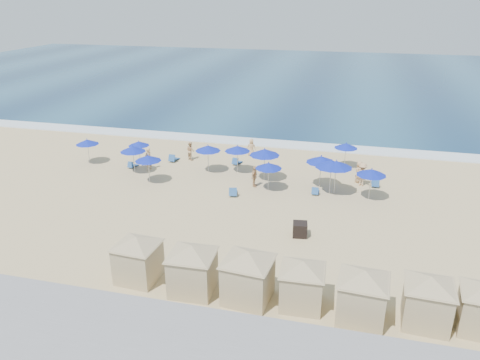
% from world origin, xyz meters
% --- Properties ---
extents(ground, '(160.00, 160.00, 0.00)m').
position_xyz_m(ground, '(0.00, 0.00, 0.00)').
color(ground, tan).
rests_on(ground, ground).
extents(ocean, '(160.00, 80.00, 0.06)m').
position_xyz_m(ocean, '(0.00, 55.00, 0.03)').
color(ocean, navy).
rests_on(ocean, ground).
extents(surf_line, '(160.00, 2.50, 0.08)m').
position_xyz_m(surf_line, '(0.00, 15.50, 0.04)').
color(surf_line, white).
rests_on(surf_line, ground).
extents(seawall, '(160.00, 6.10, 1.22)m').
position_xyz_m(seawall, '(0.00, -13.50, 0.65)').
color(seawall, gray).
rests_on(seawall, ground).
extents(trash_bin, '(0.97, 0.97, 0.86)m').
position_xyz_m(trash_bin, '(4.30, -2.48, 0.43)').
color(trash_bin, black).
rests_on(trash_bin, ground).
extents(cabana_0, '(4.30, 4.30, 2.70)m').
position_xyz_m(cabana_0, '(-3.13, -9.12, 1.55)').
color(cabana_0, tan).
rests_on(cabana_0, ground).
extents(cabana_1, '(4.48, 4.48, 2.81)m').
position_xyz_m(cabana_1, '(-0.08, -9.42, 1.61)').
color(cabana_1, tan).
rests_on(cabana_1, ground).
extents(cabana_2, '(4.60, 4.60, 2.90)m').
position_xyz_m(cabana_2, '(2.70, -9.41, 1.66)').
color(cabana_2, tan).
rests_on(cabana_2, ground).
extents(cabana_3, '(4.18, 4.18, 2.62)m').
position_xyz_m(cabana_3, '(5.24, -9.24, 1.50)').
color(cabana_3, tan).
rests_on(cabana_3, ground).
extents(cabana_4, '(4.46, 4.46, 2.80)m').
position_xyz_m(cabana_4, '(7.97, -9.59, 1.61)').
color(cabana_4, tan).
rests_on(cabana_4, ground).
extents(cabana_5, '(4.30, 4.30, 2.70)m').
position_xyz_m(cabana_5, '(10.75, -9.22, 1.54)').
color(cabana_5, tan).
rests_on(cabana_5, ground).
extents(umbrella_0, '(1.96, 1.96, 2.23)m').
position_xyz_m(umbrella_0, '(-15.10, 6.09, 1.93)').
color(umbrella_0, '#A5A8AD').
rests_on(umbrella_0, ground).
extents(umbrella_1, '(2.07, 2.07, 2.36)m').
position_xyz_m(umbrella_1, '(-10.27, 4.93, 2.04)').
color(umbrella_1, '#A5A8AD').
rests_on(umbrella_1, ground).
extents(umbrella_2, '(1.80, 1.80, 2.05)m').
position_xyz_m(umbrella_2, '(-10.84, 7.18, 1.78)').
color(umbrella_2, '#A5A8AD').
rests_on(umbrella_2, ground).
extents(umbrella_3, '(2.03, 2.03, 2.31)m').
position_xyz_m(umbrella_3, '(-8.18, 3.27, 2.00)').
color(umbrella_3, '#A5A8AD').
rests_on(umbrella_3, ground).
extents(umbrella_4, '(2.08, 2.08, 2.37)m').
position_xyz_m(umbrella_4, '(-4.44, 6.60, 2.06)').
color(umbrella_4, '#A5A8AD').
rests_on(umbrella_4, ground).
extents(umbrella_5, '(2.08, 2.08, 2.37)m').
position_xyz_m(umbrella_5, '(-2.09, 7.10, 2.06)').
color(umbrella_5, '#A5A8AD').
rests_on(umbrella_5, ground).
extents(umbrella_6, '(1.98, 1.98, 2.25)m').
position_xyz_m(umbrella_6, '(1.08, 4.02, 1.95)').
color(umbrella_6, '#A5A8AD').
rests_on(umbrella_6, ground).
extents(umbrella_7, '(2.37, 2.37, 2.69)m').
position_xyz_m(umbrella_7, '(0.39, 5.90, 2.34)').
color(umbrella_7, '#A5A8AD').
rests_on(umbrella_7, ground).
extents(umbrella_8, '(2.37, 2.37, 2.69)m').
position_xyz_m(umbrella_8, '(5.58, 4.48, 2.33)').
color(umbrella_8, '#A5A8AD').
rests_on(umbrella_8, ground).
extents(umbrella_9, '(1.94, 1.94, 2.21)m').
position_xyz_m(umbrella_9, '(6.40, 10.48, 1.91)').
color(umbrella_9, '#A5A8AD').
rests_on(umbrella_9, ground).
extents(umbrella_10, '(2.35, 2.35, 2.67)m').
position_xyz_m(umbrella_10, '(5.91, 4.52, 2.32)').
color(umbrella_10, '#A5A8AD').
rests_on(umbrella_10, ground).
extents(umbrella_11, '(2.10, 2.10, 2.39)m').
position_xyz_m(umbrella_11, '(8.39, 4.17, 2.07)').
color(umbrella_11, '#A5A8AD').
rests_on(umbrella_11, ground).
extents(umbrella_12, '(2.26, 2.26, 2.57)m').
position_xyz_m(umbrella_12, '(4.75, 5.60, 2.23)').
color(umbrella_12, '#A5A8AD').
rests_on(umbrella_12, ground).
extents(beach_chair_0, '(0.64, 1.17, 0.61)m').
position_xyz_m(beach_chair_0, '(-11.00, 6.00, 0.21)').
color(beach_chair_0, '#295897').
rests_on(beach_chair_0, ground).
extents(beach_chair_1, '(0.64, 1.32, 0.71)m').
position_xyz_m(beach_chair_1, '(-8.23, 8.36, 0.25)').
color(beach_chair_1, '#295897').
rests_on(beach_chair_1, ground).
extents(beach_chair_2, '(0.76, 1.29, 0.67)m').
position_xyz_m(beach_chair_2, '(-2.64, 8.96, 0.23)').
color(beach_chair_2, '#295897').
rests_on(beach_chair_2, ground).
extents(beach_chair_3, '(0.83, 1.37, 0.70)m').
position_xyz_m(beach_chair_3, '(-1.23, 2.47, 0.24)').
color(beach_chair_3, '#295897').
rests_on(beach_chair_3, ground).
extents(beach_chair_4, '(0.50, 1.12, 0.62)m').
position_xyz_m(beach_chair_4, '(4.58, 4.19, 0.21)').
color(beach_chair_4, '#295897').
rests_on(beach_chair_4, ground).
extents(beach_chair_5, '(0.57, 1.28, 0.71)m').
position_xyz_m(beach_chair_5, '(8.87, 6.80, 0.24)').
color(beach_chair_5, '#295897').
rests_on(beach_chair_5, ground).
extents(beachgoer_0, '(0.67, 0.80, 1.89)m').
position_xyz_m(beachgoer_0, '(-9.45, 5.91, 0.94)').
color(beachgoer_0, tan).
rests_on(beachgoer_0, ground).
extents(beachgoer_1, '(1.00, 0.97, 1.62)m').
position_xyz_m(beachgoer_1, '(-6.92, 9.17, 0.81)').
color(beachgoer_1, tan).
rests_on(beachgoer_1, ground).
extents(beachgoer_2, '(0.53, 1.00, 1.63)m').
position_xyz_m(beachgoer_2, '(-0.09, 4.46, 0.81)').
color(beachgoer_2, tan).
rests_on(beachgoer_2, ground).
extents(beachgoer_3, '(1.33, 1.07, 1.80)m').
position_xyz_m(beachgoer_3, '(7.86, 6.72, 0.90)').
color(beachgoer_3, tan).
rests_on(beachgoer_3, ground).
extents(beachgoer_4, '(0.80, 0.55, 1.57)m').
position_xyz_m(beachgoer_4, '(-1.93, 11.50, 0.79)').
color(beachgoer_4, tan).
rests_on(beachgoer_4, ground).
extents(beachgoer_5, '(0.78, 0.97, 1.73)m').
position_xyz_m(beachgoer_5, '(7.60, 7.33, 0.86)').
color(beachgoer_5, tan).
rests_on(beachgoer_5, ground).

